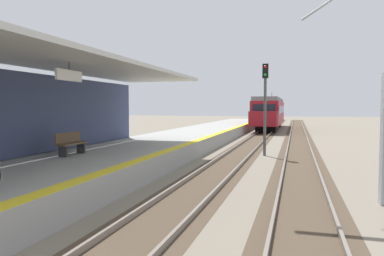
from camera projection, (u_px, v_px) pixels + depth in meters
The scene contains 7 objects.
station_platform at pixel (148, 151), 19.68m from camera, with size 5.00×80.00×0.91m.
track_pair_nearest_platform at pixel (241, 152), 22.35m from camera, with size 2.34×120.00×0.16m.
track_pair_middle at pixel (299, 154), 21.43m from camera, with size 2.34×120.00×0.16m.
approaching_train at pixel (270, 112), 46.14m from camera, with size 2.93×19.60×4.76m.
rail_signal_post at pixel (265, 100), 20.84m from camera, with size 0.32×0.34×5.20m.
catenary_pylon_far_side at pixel (379, 78), 10.35m from camera, with size 5.00×0.40×7.50m.
platform_bench at pixel (71, 143), 14.42m from camera, with size 0.45×1.60×0.88m.
Camera 1 is at (5.07, -2.21, 2.77)m, focal length 34.54 mm.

